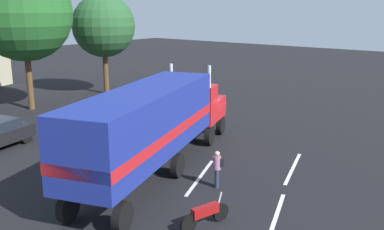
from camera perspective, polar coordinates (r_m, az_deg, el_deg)
ground_plane at (r=25.33m, az=0.96°, el=-3.28°), size 120.00×120.00×0.00m
lane_stripe_near at (r=19.98m, az=1.08°, el=-8.13°), size 4.14×1.78×0.01m
lane_stripe_mid at (r=21.56m, az=13.13°, el=-6.81°), size 4.26×1.43×0.01m
lane_stripe_far at (r=16.63m, az=10.91°, el=-13.21°), size 4.20×1.62×0.01m
semi_truck at (r=19.74m, az=-4.84°, el=-0.75°), size 14.17×7.10×4.50m
person_bystander at (r=18.63m, az=3.35°, el=-6.90°), size 0.44×0.47×1.63m
motorcycle at (r=15.63m, az=1.78°, el=-12.85°), size 2.07×0.63×1.12m
tree_center at (r=34.19m, az=-21.30°, el=12.43°), size 7.02×7.02×10.65m
tree_right at (r=38.81m, az=-11.55°, el=11.41°), size 5.40×5.40×8.65m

